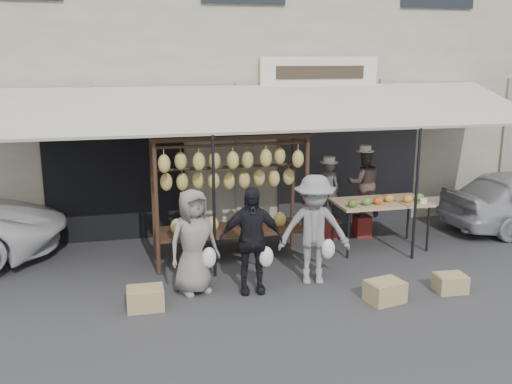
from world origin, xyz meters
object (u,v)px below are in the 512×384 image
at_px(vendor_right, 364,183).
at_px(crate_far, 145,298).
at_px(customer_mid, 251,240).
at_px(banana_rack, 230,173).
at_px(produce_table, 382,203).
at_px(customer_right, 314,230).
at_px(crate_near_a, 385,291).
at_px(vendor_left, 328,189).
at_px(crate_near_b, 450,283).
at_px(customer_left, 193,242).

bearing_deg(vendor_right, crate_far, 38.68).
bearing_deg(customer_mid, crate_far, -165.62).
bearing_deg(banana_rack, produce_table, -0.17).
height_order(customer_right, crate_far, customer_right).
distance_m(customer_mid, crate_near_a, 2.08).
relative_size(vendor_left, crate_far, 2.14).
height_order(customer_mid, crate_near_b, customer_mid).
bearing_deg(crate_far, vendor_right, 28.56).
bearing_deg(customer_left, customer_right, -21.28).
distance_m(banana_rack, vendor_right, 2.92).
xyz_separation_m(banana_rack, vendor_left, (2.05, 0.76, -0.57)).
relative_size(banana_rack, crate_near_b, 5.76).
bearing_deg(produce_table, customer_left, -161.85).
height_order(customer_mid, customer_right, customer_right).
bearing_deg(vendor_left, banana_rack, 37.97).
relative_size(vendor_left, customer_left, 0.68).
bearing_deg(customer_right, vendor_left, 76.28).
bearing_deg(vendor_left, vendor_right, -163.44).
relative_size(crate_near_b, crate_far, 0.89).
relative_size(produce_table, vendor_right, 1.30).
distance_m(customer_right, crate_near_b, 2.19).
distance_m(crate_near_a, crate_far, 3.43).
distance_m(customer_left, crate_far, 1.07).
bearing_deg(banana_rack, vendor_right, 15.12).
height_order(crate_near_b, crate_far, crate_far).
bearing_deg(crate_near_b, banana_rack, 145.27).
xyz_separation_m(customer_left, crate_near_a, (2.64, -0.98, -0.64)).
xyz_separation_m(produce_table, vendor_left, (-0.75, 0.77, 0.13)).
xyz_separation_m(produce_table, customer_mid, (-2.74, -1.34, -0.06)).
bearing_deg(customer_mid, vendor_left, 52.15).
distance_m(customer_right, crate_near_a, 1.40).
bearing_deg(vendor_right, customer_mid, 47.76).
relative_size(customer_left, customer_right, 0.93).
bearing_deg(crate_near_a, produce_table, 66.34).
distance_m(banana_rack, crate_near_b, 3.89).
bearing_deg(vendor_right, crate_near_a, 82.63).
height_order(banana_rack, vendor_left, banana_rack).
height_order(vendor_left, crate_near_b, vendor_left).
relative_size(customer_mid, crate_far, 3.20).
bearing_deg(banana_rack, crate_near_b, -34.73).
distance_m(banana_rack, customer_left, 1.61).
relative_size(banana_rack, customer_mid, 1.60).
relative_size(banana_rack, crate_far, 5.11).
distance_m(customer_mid, crate_far, 1.73).
xyz_separation_m(banana_rack, produce_table, (2.80, -0.01, -0.70)).
distance_m(customer_left, customer_right, 1.86).
distance_m(produce_table, crate_near_a, 2.45).
distance_m(customer_mid, crate_near_b, 3.08).
height_order(vendor_left, customer_mid, customer_mid).
relative_size(vendor_left, customer_right, 0.63).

